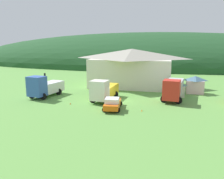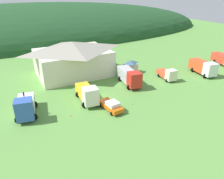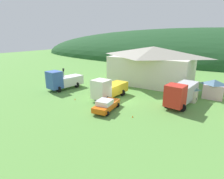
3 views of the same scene
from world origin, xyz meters
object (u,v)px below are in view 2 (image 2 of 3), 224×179
heavy_rig_striped (87,93)px  traffic_cone_mid_row (132,105)px  heavy_rig_white (203,67)px  play_shed_cream (125,74)px  light_truck_cream (168,74)px  box_truck_blue (25,106)px  crane_truck_red (129,76)px  traffic_cone_near_pickup (71,116)px  traffic_light_west (25,101)px  play_shed_pink (130,66)px  depot_building (73,58)px  service_pickup_orange (111,105)px

heavy_rig_striped → traffic_cone_mid_row: 8.07m
traffic_cone_mid_row → heavy_rig_white: bearing=12.2°
play_shed_cream → light_truck_cream: bearing=-28.0°
heavy_rig_striped → traffic_cone_mid_row: size_ratio=14.47×
box_truck_blue → crane_truck_red: 21.17m
crane_truck_red → traffic_cone_mid_row: crane_truck_red is taller
crane_truck_red → heavy_rig_white: size_ratio=1.08×
traffic_cone_near_pickup → traffic_light_west: bearing=148.5°
box_truck_blue → play_shed_pink: bearing=119.6°
depot_building → traffic_cone_mid_row: bearing=-77.1°
heavy_rig_white → service_pickup_orange: heavy_rig_white is taller
service_pickup_orange → play_shed_cream: bearing=133.0°
depot_building → play_shed_cream: size_ratio=6.31×
box_truck_blue → traffic_cone_mid_row: 17.53m
play_shed_cream → traffic_cone_mid_row: 11.67m
play_shed_pink → traffic_light_west: size_ratio=0.80×
box_truck_blue → traffic_light_west: traffic_light_west is taller
service_pickup_orange → heavy_rig_white: bearing=93.5°
light_truck_cream → traffic_cone_mid_row: size_ratio=11.06×
light_truck_cream → traffic_cone_near_pickup: (-23.74, -5.01, -1.25)m
traffic_cone_near_pickup → traffic_cone_mid_row: traffic_cone_near_pickup is taller
depot_building → light_truck_cream: size_ratio=3.08×
depot_building → crane_truck_red: bearing=-52.8°
play_shed_pink → box_truck_blue: 26.29m
box_truck_blue → heavy_rig_white: 39.35m
light_truck_cream → crane_truck_red: bearing=-92.4°
heavy_rig_striped → box_truck_blue: bearing=-86.0°
heavy_rig_striped → traffic_cone_near_pickup: size_ratio=14.16×
play_shed_cream → crane_truck_red: crane_truck_red is taller
play_shed_cream → heavy_rig_striped: bearing=-151.9°
heavy_rig_white → service_pickup_orange: 27.01m
traffic_cone_mid_row → depot_building: bearing=102.9°
box_truck_blue → heavy_rig_striped: 10.34m
heavy_rig_striped → traffic_light_west: (-10.24, 0.38, 0.79)m
play_shed_cream → box_truck_blue: box_truck_blue is taller
service_pickup_orange → traffic_cone_near_pickup: size_ratio=9.91×
depot_building → light_truck_cream: bearing=-36.0°
light_truck_cream → heavy_rig_striped: bearing=-77.8°
depot_building → service_pickup_orange: size_ratio=3.37×
light_truck_cream → heavy_rig_white: (9.48, -1.33, 0.56)m
play_shed_pink → crane_truck_red: (-3.82, -5.74, 0.22)m
box_truck_blue → light_truck_cream: bearing=102.9°
play_shed_cream → heavy_rig_white: bearing=-17.8°
play_shed_cream → traffic_light_west: bearing=-165.3°
play_shed_pink → traffic_cone_near_pickup: play_shed_pink is taller
heavy_rig_striped → light_truck_cream: size_ratio=1.31×
light_truck_cream → traffic_light_west: size_ratio=1.40×
box_truck_blue → traffic_light_west: (0.10, 0.26, 0.70)m
play_shed_cream → crane_truck_red: 2.99m
play_shed_cream → traffic_light_west: size_ratio=0.69×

